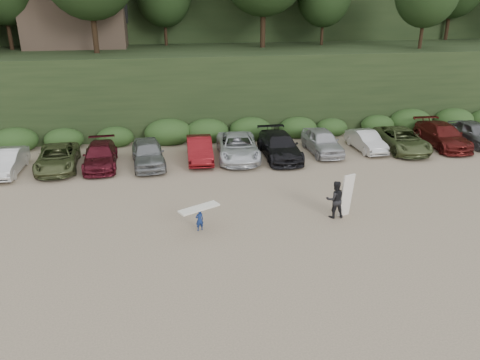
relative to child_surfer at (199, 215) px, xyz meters
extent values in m
plane|color=tan|center=(4.10, -0.34, -0.79)|extent=(120.00, 120.00, 0.00)
cube|color=black|center=(4.10, 21.66, 2.21)|extent=(80.00, 14.00, 6.00)
cube|color=black|center=(4.10, 39.66, 7.21)|extent=(90.00, 30.00, 16.00)
cube|color=#2B491E|center=(3.55, 14.16, -0.19)|extent=(46.20, 2.00, 1.20)
cube|color=brown|center=(-7.90, 23.66, 7.21)|extent=(8.00, 6.00, 4.00)
imported|color=silver|center=(-10.80, 9.36, -0.07)|extent=(1.62, 4.44, 1.45)
imported|color=#566037|center=(-7.97, 9.69, -0.08)|extent=(2.70, 5.28, 1.43)
imported|color=#54131E|center=(-5.37, 9.65, -0.08)|extent=(2.19, 4.97, 1.42)
imported|color=gray|center=(-2.42, 9.36, 0.03)|extent=(2.34, 4.98, 1.65)
imported|color=maroon|center=(0.89, 9.79, -0.04)|extent=(1.74, 4.62, 1.50)
imported|color=silver|center=(3.41, 9.76, -0.01)|extent=(3.01, 5.82, 1.57)
imported|color=black|center=(6.16, 9.47, 0.00)|extent=(2.27, 5.51, 1.60)
imported|color=silver|center=(9.30, 9.97, 0.01)|extent=(1.97, 4.76, 1.61)
imported|color=silver|center=(12.49, 9.96, -0.12)|extent=(1.66, 4.19, 1.36)
imported|color=#59683C|center=(14.95, 9.59, -0.05)|extent=(2.61, 5.44, 1.50)
imported|color=#5B1714|center=(18.21, 9.88, 0.01)|extent=(2.43, 5.58, 1.60)
imported|color=slate|center=(20.81, 10.01, 0.03)|extent=(2.06, 4.86, 1.64)
imported|color=navy|center=(0.00, 0.00, -0.26)|extent=(0.45, 0.37, 1.06)
cube|color=white|center=(0.00, 0.00, 0.33)|extent=(1.98, 1.36, 0.08)
imported|color=black|center=(6.60, 0.28, 0.15)|extent=(0.94, 0.74, 1.88)
cube|color=white|center=(7.16, 0.26, 0.32)|extent=(0.69, 0.50, 2.22)
camera|label=1|loc=(-1.41, -19.27, 9.39)|focal=35.00mm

